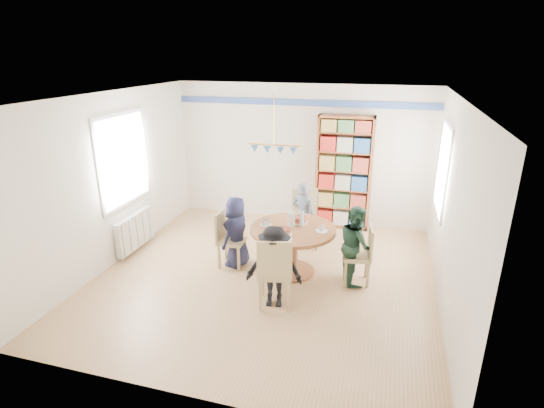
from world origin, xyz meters
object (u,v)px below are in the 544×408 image
(dining_table, at_px, (293,240))
(radiator, at_px, (135,231))
(person_left, at_px, (236,232))
(person_right, at_px, (356,245))
(bookshelf, at_px, (344,174))
(chair_left, at_px, (227,236))
(person_near, at_px, (274,267))
(chair_far, at_px, (305,215))
(person_far, at_px, (303,215))
(chair_near, at_px, (275,270))
(chair_right, at_px, (362,252))

(dining_table, bearing_deg, radiator, 179.17)
(person_left, xyz_separation_m, person_right, (1.86, -0.00, 0.02))
(dining_table, xyz_separation_m, bookshelf, (0.50, 2.08, 0.51))
(dining_table, relative_size, chair_left, 1.43)
(chair_left, distance_m, person_near, 1.38)
(chair_far, relative_size, person_left, 0.87)
(radiator, xyz_separation_m, person_far, (2.75, 0.90, 0.25))
(dining_table, relative_size, chair_near, 1.27)
(radiator, bearing_deg, chair_far, 20.24)
(person_right, xyz_separation_m, bookshelf, (-0.45, 2.09, 0.47))
(person_far, height_order, person_near, person_far)
(radiator, bearing_deg, chair_left, -2.52)
(chair_far, bearing_deg, chair_right, -44.76)
(person_near, bearing_deg, dining_table, 80.99)
(chair_far, bearing_deg, person_near, -90.19)
(chair_right, bearing_deg, chair_left, -179.26)
(chair_left, relative_size, bookshelf, 0.42)
(chair_near, height_order, person_right, person_right)
(person_left, distance_m, bookshelf, 2.56)
(chair_right, xyz_separation_m, person_right, (-0.11, 0.00, 0.10))
(person_far, distance_m, person_near, 1.89)
(radiator, xyz_separation_m, chair_near, (2.78, -1.04, 0.21))
(radiator, bearing_deg, dining_table, -0.83)
(radiator, distance_m, chair_near, 2.97)
(dining_table, xyz_separation_m, chair_far, (-0.03, 1.06, -0.01))
(chair_far, height_order, person_near, person_near)
(chair_far, relative_size, person_far, 0.84)
(person_left, relative_size, person_far, 0.96)
(person_right, bearing_deg, dining_table, 69.58)
(dining_table, xyz_separation_m, chair_left, (-1.06, -0.04, -0.06))
(chair_far, bearing_deg, radiator, -159.76)
(person_near, bearing_deg, chair_far, 82.74)
(chair_far, relative_size, person_near, 0.87)
(person_near, bearing_deg, person_right, 37.01)
(chair_left, height_order, chair_right, chair_left)
(dining_table, bearing_deg, person_right, -0.28)
(radiator, relative_size, chair_far, 1.00)
(person_far, height_order, bookshelf, bookshelf)
(chair_left, bearing_deg, person_near, -41.66)
(person_near, bearing_deg, radiator, 153.16)
(chair_left, xyz_separation_m, person_right, (2.00, 0.03, 0.10))
(chair_far, bearing_deg, person_far, -93.67)
(person_left, bearing_deg, bookshelf, 159.38)
(chair_left, height_order, person_right, person_right)
(chair_right, bearing_deg, dining_table, 179.53)
(dining_table, bearing_deg, bookshelf, 76.56)
(radiator, distance_m, person_left, 1.88)
(chair_far, height_order, person_far, person_far)
(bookshelf, bearing_deg, person_left, -124.15)
(radiator, height_order, chair_left, chair_left)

